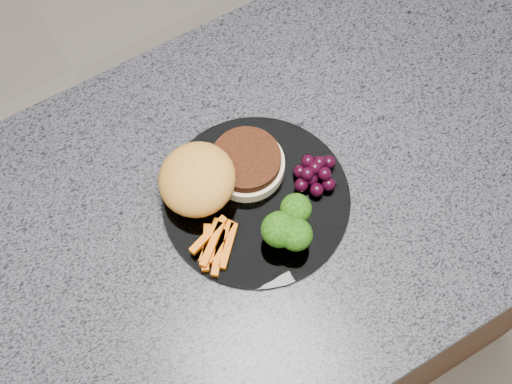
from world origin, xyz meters
TOP-DOWN VIEW (x-y plane):
  - island_cabinet at (0.00, 0.00)m, footprint 1.20×0.60m
  - countertop at (0.00, 0.00)m, footprint 1.20×0.60m
  - plate at (0.04, -0.00)m, footprint 0.26×0.26m
  - burger at (0.01, 0.05)m, footprint 0.20×0.13m
  - carrot_sticks at (-0.04, -0.03)m, footprint 0.08×0.07m
  - broccoli at (0.05, -0.07)m, footprint 0.08×0.07m
  - grape_bunch at (0.13, -0.02)m, footprint 0.07×0.06m

SIDE VIEW (x-z plane):
  - island_cabinet at x=0.00m, z-range 0.00..0.86m
  - countertop at x=0.00m, z-range 0.86..0.90m
  - plate at x=0.04m, z-range 0.90..0.91m
  - carrot_sticks at x=-0.04m, z-range 0.90..0.92m
  - grape_bunch at x=0.13m, z-range 0.90..0.94m
  - burger at x=0.01m, z-range 0.90..0.96m
  - broccoli at x=0.05m, z-range 0.91..0.97m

